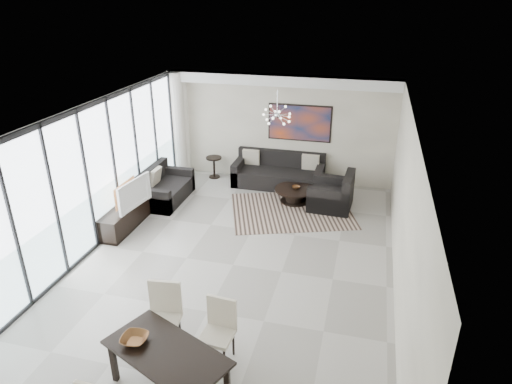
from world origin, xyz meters
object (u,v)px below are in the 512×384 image
(coffee_table, at_px, (295,194))
(tv_console, at_px, (125,217))
(sofa_main, at_px, (279,175))
(television, at_px, (130,193))
(dining_table, at_px, (167,357))

(coffee_table, xyz_separation_m, tv_console, (-3.41, -2.25, 0.06))
(sofa_main, bearing_deg, coffee_table, -57.54)
(tv_console, xyz_separation_m, television, (0.16, 0.06, 0.57))
(sofa_main, xyz_separation_m, television, (-2.65, -3.14, 0.54))
(coffee_table, bearing_deg, sofa_main, 122.46)
(sofa_main, height_order, tv_console, sofa_main)
(tv_console, bearing_deg, television, 20.82)
(tv_console, height_order, television, television)
(sofa_main, height_order, television, television)
(sofa_main, relative_size, dining_table, 1.30)
(television, bearing_deg, sofa_main, -32.37)
(coffee_table, relative_size, tv_console, 0.61)
(coffee_table, relative_size, television, 0.91)
(coffee_table, height_order, tv_console, tv_console)
(television, bearing_deg, coffee_table, -48.30)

